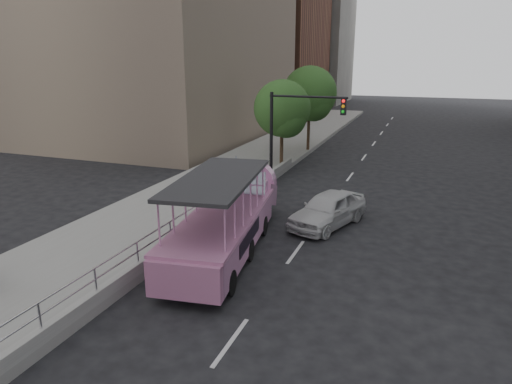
{
  "coord_description": "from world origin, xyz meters",
  "views": [
    {
      "loc": [
        5.16,
        -11.18,
        6.95
      ],
      "look_at": [
        -0.36,
        3.4,
        2.36
      ],
      "focal_mm": 32.0,
      "sensor_mm": 36.0,
      "label": 1
    }
  ],
  "objects_px": {
    "street_tree_near": "(283,111)",
    "car": "(328,209)",
    "parking_sign": "(236,178)",
    "traffic_signal": "(292,125)",
    "duck_boat": "(229,218)",
    "street_tree_far": "(311,96)"
  },
  "relations": [
    {
      "from": "car",
      "to": "traffic_signal",
      "type": "bearing_deg",
      "value": 140.16
    },
    {
      "from": "parking_sign",
      "to": "traffic_signal",
      "type": "height_order",
      "value": "traffic_signal"
    },
    {
      "from": "car",
      "to": "street_tree_far",
      "type": "distance_m",
      "value": 15.85
    },
    {
      "from": "duck_boat",
      "to": "street_tree_near",
      "type": "bearing_deg",
      "value": 98.22
    },
    {
      "from": "duck_boat",
      "to": "parking_sign",
      "type": "relative_size",
      "value": 3.58
    },
    {
      "from": "street_tree_near",
      "to": "duck_boat",
      "type": "bearing_deg",
      "value": -81.78
    },
    {
      "from": "car",
      "to": "parking_sign",
      "type": "xyz_separation_m",
      "value": [
        -4.3,
        0.12,
        0.94
      ]
    },
    {
      "from": "duck_boat",
      "to": "parking_sign",
      "type": "xyz_separation_m",
      "value": [
        -1.29,
        3.73,
        0.53
      ]
    },
    {
      "from": "street_tree_near",
      "to": "car",
      "type": "bearing_deg",
      "value": -61.21
    },
    {
      "from": "car",
      "to": "duck_boat",
      "type": "bearing_deg",
      "value": -110.84
    },
    {
      "from": "car",
      "to": "street_tree_far",
      "type": "bearing_deg",
      "value": 126.39
    },
    {
      "from": "car",
      "to": "traffic_signal",
      "type": "distance_m",
      "value": 6.79
    },
    {
      "from": "car",
      "to": "parking_sign",
      "type": "height_order",
      "value": "parking_sign"
    },
    {
      "from": "car",
      "to": "parking_sign",
      "type": "distance_m",
      "value": 4.41
    },
    {
      "from": "duck_boat",
      "to": "street_tree_far",
      "type": "distance_m",
      "value": 18.69
    },
    {
      "from": "parking_sign",
      "to": "traffic_signal",
      "type": "distance_m",
      "value": 5.6
    },
    {
      "from": "duck_boat",
      "to": "traffic_signal",
      "type": "distance_m",
      "value": 9.23
    },
    {
      "from": "car",
      "to": "parking_sign",
      "type": "bearing_deg",
      "value": -162.59
    },
    {
      "from": "duck_boat",
      "to": "car",
      "type": "height_order",
      "value": "duck_boat"
    },
    {
      "from": "traffic_signal",
      "to": "street_tree_near",
      "type": "relative_size",
      "value": 0.91
    },
    {
      "from": "street_tree_far",
      "to": "duck_boat",
      "type": "bearing_deg",
      "value": -85.06
    },
    {
      "from": "duck_boat",
      "to": "street_tree_far",
      "type": "relative_size",
      "value": 1.48
    }
  ]
}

